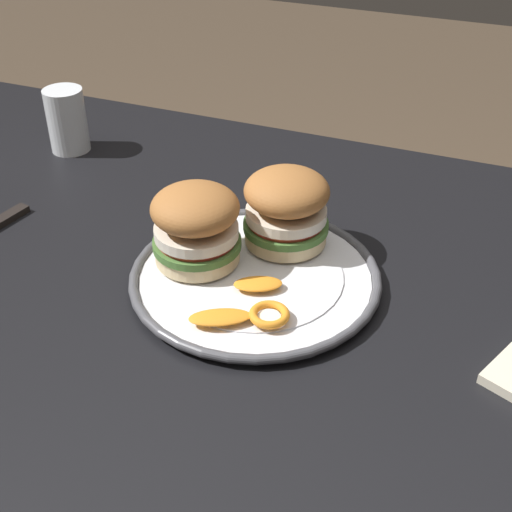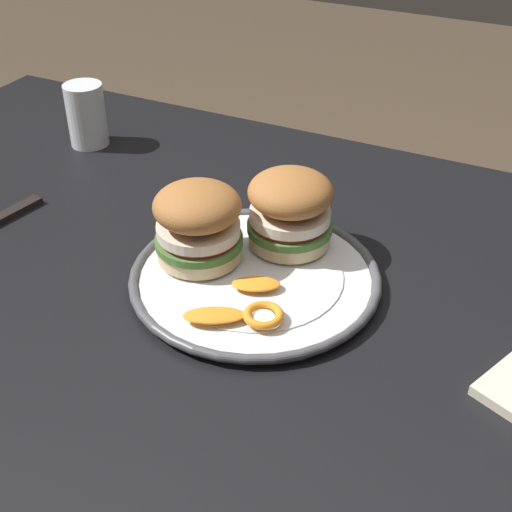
% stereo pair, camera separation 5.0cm
% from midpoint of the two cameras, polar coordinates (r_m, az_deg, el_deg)
% --- Properties ---
extents(dining_table, '(1.38, 0.88, 0.78)m').
position_cam_midpoint_polar(dining_table, '(0.96, -2.06, -6.17)').
color(dining_table, black).
rests_on(dining_table, ground).
extents(dinner_plate, '(0.31, 0.31, 0.02)m').
position_cam_midpoint_polar(dinner_plate, '(0.86, 1.67, -1.70)').
color(dinner_plate, white).
rests_on(dinner_plate, dining_table).
extents(sandwich_half_left, '(0.15, 0.15, 0.10)m').
position_cam_midpoint_polar(sandwich_half_left, '(0.85, -3.27, 2.62)').
color(sandwich_half_left, beige).
rests_on(sandwich_half_left, dinner_plate).
extents(sandwich_half_right, '(0.15, 0.15, 0.10)m').
position_cam_midpoint_polar(sandwich_half_right, '(0.89, 4.46, 3.91)').
color(sandwich_half_right, beige).
rests_on(sandwich_half_right, dinner_plate).
extents(orange_peel_curled, '(0.05, 0.05, 0.01)m').
position_cam_midpoint_polar(orange_peel_curled, '(0.78, 2.47, -4.94)').
color(orange_peel_curled, orange).
rests_on(orange_peel_curled, dinner_plate).
extents(orange_peel_strip_long, '(0.08, 0.06, 0.01)m').
position_cam_midpoint_polar(orange_peel_strip_long, '(0.78, -1.64, -4.94)').
color(orange_peel_strip_long, orange).
rests_on(orange_peel_strip_long, dinner_plate).
extents(orange_peel_strip_short, '(0.07, 0.05, 0.01)m').
position_cam_midpoint_polar(orange_peel_strip_short, '(0.83, 1.74, -2.35)').
color(orange_peel_strip_short, orange).
rests_on(orange_peel_strip_short, dinner_plate).
extents(drinking_glass, '(0.06, 0.06, 0.11)m').
position_cam_midpoint_polar(drinking_glass, '(1.22, -12.55, 10.90)').
color(drinking_glass, white).
rests_on(drinking_glass, dining_table).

